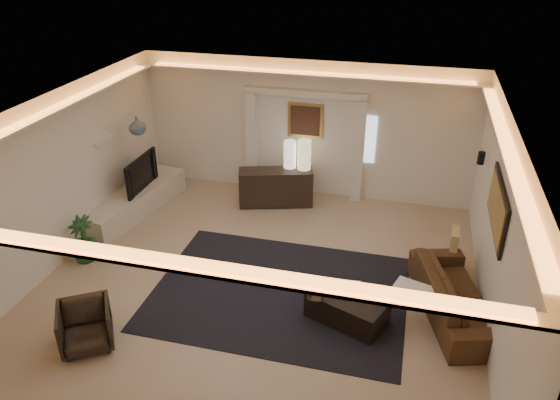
% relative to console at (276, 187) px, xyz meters
% --- Properties ---
extents(floor, '(7.00, 7.00, 0.00)m').
position_rel_console_xyz_m(floor, '(0.45, -2.75, -0.40)').
color(floor, '#A79C89').
rests_on(floor, ground).
extents(ceiling, '(7.00, 7.00, 0.00)m').
position_rel_console_xyz_m(ceiling, '(0.45, -2.75, 2.50)').
color(ceiling, white).
rests_on(ceiling, ground).
extents(wall_back, '(7.00, 0.00, 7.00)m').
position_rel_console_xyz_m(wall_back, '(0.45, 0.75, 1.05)').
color(wall_back, silver).
rests_on(wall_back, ground).
extents(wall_front, '(7.00, 0.00, 7.00)m').
position_rel_console_xyz_m(wall_front, '(0.45, -6.25, 1.05)').
color(wall_front, silver).
rests_on(wall_front, ground).
extents(wall_left, '(0.00, 7.00, 7.00)m').
position_rel_console_xyz_m(wall_left, '(-3.05, -2.75, 1.05)').
color(wall_left, silver).
rests_on(wall_left, ground).
extents(wall_right, '(0.00, 7.00, 7.00)m').
position_rel_console_xyz_m(wall_right, '(3.95, -2.75, 1.05)').
color(wall_right, silver).
rests_on(wall_right, ground).
extents(cove_soffit, '(7.00, 7.00, 0.04)m').
position_rel_console_xyz_m(cove_soffit, '(0.45, -2.75, 2.22)').
color(cove_soffit, silver).
rests_on(cove_soffit, ceiling).
extents(daylight_slit, '(0.25, 0.03, 1.00)m').
position_rel_console_xyz_m(daylight_slit, '(1.80, 0.73, 0.95)').
color(daylight_slit, white).
rests_on(daylight_slit, wall_back).
extents(area_rug, '(4.00, 3.00, 0.01)m').
position_rel_console_xyz_m(area_rug, '(0.85, -2.95, -0.39)').
color(area_rug, black).
rests_on(area_rug, ground).
extents(pilaster_left, '(0.22, 0.20, 2.20)m').
position_rel_console_xyz_m(pilaster_left, '(-0.70, 0.65, 0.70)').
color(pilaster_left, silver).
rests_on(pilaster_left, ground).
extents(pilaster_right, '(0.22, 0.20, 2.20)m').
position_rel_console_xyz_m(pilaster_right, '(1.60, 0.65, 0.70)').
color(pilaster_right, silver).
rests_on(pilaster_right, ground).
extents(alcove_header, '(2.52, 0.20, 0.12)m').
position_rel_console_xyz_m(alcove_header, '(0.45, 0.65, 1.85)').
color(alcove_header, silver).
rests_on(alcove_header, wall_back).
extents(painting_frame, '(0.74, 0.04, 0.74)m').
position_rel_console_xyz_m(painting_frame, '(0.45, 0.72, 1.25)').
color(painting_frame, tan).
rests_on(painting_frame, wall_back).
extents(painting_canvas, '(0.62, 0.02, 0.62)m').
position_rel_console_xyz_m(painting_canvas, '(0.45, 0.70, 1.25)').
color(painting_canvas, '#4C2D1E').
rests_on(painting_canvas, wall_back).
extents(art_panel_frame, '(0.04, 1.64, 0.74)m').
position_rel_console_xyz_m(art_panel_frame, '(3.92, -2.45, 1.30)').
color(art_panel_frame, black).
rests_on(art_panel_frame, wall_right).
extents(art_panel_gold, '(0.02, 1.50, 0.62)m').
position_rel_console_xyz_m(art_panel_gold, '(3.89, -2.45, 1.30)').
color(art_panel_gold, tan).
rests_on(art_panel_gold, wall_right).
extents(wall_sconce, '(0.12, 0.12, 0.22)m').
position_rel_console_xyz_m(wall_sconce, '(3.83, -0.55, 1.28)').
color(wall_sconce, black).
rests_on(wall_sconce, wall_right).
extents(wall_niche, '(0.10, 0.55, 0.04)m').
position_rel_console_xyz_m(wall_niche, '(-2.99, -1.35, 1.25)').
color(wall_niche, silver).
rests_on(wall_niche, wall_left).
extents(console, '(1.59, 0.90, 0.76)m').
position_rel_console_xyz_m(console, '(0.00, 0.00, 0.00)').
color(console, black).
rests_on(console, ground).
extents(lamp_left, '(0.32, 0.32, 0.57)m').
position_rel_console_xyz_m(lamp_left, '(0.24, 0.24, 0.69)').
color(lamp_left, white).
rests_on(lamp_left, console).
extents(lamp_right, '(0.31, 0.31, 0.62)m').
position_rel_console_xyz_m(lamp_right, '(0.54, 0.24, 0.69)').
color(lamp_right, '#FFE2B2').
rests_on(lamp_right, console).
extents(media_ledge, '(1.12, 2.78, 0.51)m').
position_rel_console_xyz_m(media_ledge, '(-2.70, -1.06, -0.17)').
color(media_ledge, beige).
rests_on(media_ledge, ground).
extents(tv, '(1.19, 0.16, 0.69)m').
position_rel_console_xyz_m(tv, '(-2.67, -0.89, 0.39)').
color(tv, black).
rests_on(tv, media_ledge).
extents(figurine, '(0.20, 0.20, 0.43)m').
position_rel_console_xyz_m(figurine, '(-2.70, -0.39, 0.24)').
color(figurine, black).
rests_on(figurine, media_ledge).
extents(ginger_jar, '(0.44, 0.44, 0.34)m').
position_rel_console_xyz_m(ginger_jar, '(-2.50, -0.93, 1.44)').
color(ginger_jar, '#354258').
rests_on(ginger_jar, wall_niche).
extents(plant, '(0.52, 0.52, 0.83)m').
position_rel_console_xyz_m(plant, '(-2.70, -2.88, 0.02)').
color(plant, '#245026').
rests_on(plant, ground).
extents(sofa, '(2.38, 1.47, 0.65)m').
position_rel_console_xyz_m(sofa, '(3.54, -2.77, -0.08)').
color(sofa, '#532A1D').
rests_on(sofa, ground).
extents(throw_blanket, '(0.68, 0.61, 0.06)m').
position_rel_console_xyz_m(throw_blanket, '(2.89, -3.14, 0.15)').
color(throw_blanket, white).
rests_on(throw_blanket, sofa).
extents(throw_pillow, '(0.15, 0.42, 0.42)m').
position_rel_console_xyz_m(throw_pillow, '(3.51, -1.56, 0.15)').
color(throw_pillow, tan).
rests_on(throw_pillow, sofa).
extents(coffee_table, '(1.28, 0.99, 0.42)m').
position_rel_console_xyz_m(coffee_table, '(1.98, -3.34, -0.20)').
color(coffee_table, black).
rests_on(coffee_table, ground).
extents(bowl, '(0.30, 0.30, 0.07)m').
position_rel_console_xyz_m(bowl, '(1.54, -3.50, 0.04)').
color(bowl, black).
rests_on(bowl, coffee_table).
extents(magazine, '(0.26, 0.20, 0.03)m').
position_rel_console_xyz_m(magazine, '(2.01, -3.03, 0.02)').
color(magazine, silver).
rests_on(magazine, coffee_table).
extents(armchair, '(0.97, 0.97, 0.65)m').
position_rel_console_xyz_m(armchair, '(-1.45, -4.78, -0.08)').
color(armchair, '#2D251F').
rests_on(armchair, ground).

